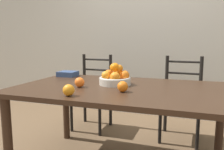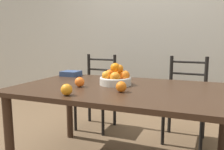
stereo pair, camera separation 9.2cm
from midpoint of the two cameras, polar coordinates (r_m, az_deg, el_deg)
The scene contains 9 objects.
wall_back at distance 3.28m, azimuth 9.77°, elevation 12.01°, with size 8.00×0.06×2.60m.
dining_table at distance 1.79m, azimuth 1.53°, elevation -5.77°, with size 1.74×1.03×0.73m.
fruit_bowl at distance 1.86m, azimuth -0.60°, elevation -0.67°, with size 0.27×0.27×0.19m.
orange_loose_0 at distance 1.78m, azimuth -9.94°, elevation -1.90°, with size 0.08×0.08×0.08m.
orange_loose_1 at distance 1.50m, azimuth -12.99°, elevation -3.89°, with size 0.08×0.08×0.08m.
orange_loose_2 at distance 1.58m, azimuth 1.14°, elevation -3.05°, with size 0.08×0.08×0.08m.
chair_left at distance 2.81m, azimuth -5.96°, elevation -4.50°, with size 0.43×0.41×0.94m.
chair_right at distance 2.57m, azimuth 16.68°, elevation -6.03°, with size 0.45×0.43×0.94m.
book_stack at distance 2.39m, azimuth -12.55°, elevation 0.30°, with size 0.19×0.17×0.05m.
Camera 1 is at (0.46, -1.67, 1.09)m, focal length 35.00 mm.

